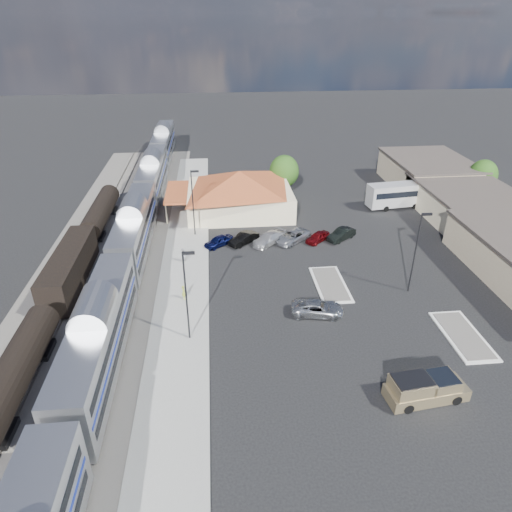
{
  "coord_description": "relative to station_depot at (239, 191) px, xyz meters",
  "views": [
    {
      "loc": [
        -8.14,
        -39.52,
        26.28
      ],
      "look_at": [
        -3.95,
        4.24,
        2.8
      ],
      "focal_mm": 32.0,
      "sensor_mm": 36.0,
      "label": 1
    }
  ],
  "objects": [
    {
      "name": "ground",
      "position": [
        4.56,
        -24.0,
        -3.13
      ],
      "size": [
        280.0,
        280.0,
        0.0
      ],
      "primitive_type": "plane",
      "color": "black",
      "rests_on": "ground"
    },
    {
      "name": "station_depot",
      "position": [
        0.0,
        0.0,
        0.0
      ],
      "size": [
        18.35,
        12.24,
        6.2
      ],
      "color": "beige",
      "rests_on": "ground"
    },
    {
      "name": "traffic_island_north",
      "position": [
        18.56,
        -32.0,
        -3.03
      ],
      "size": [
        3.3,
        7.5,
        0.21
      ],
      "color": "silver",
      "rests_on": "ground"
    },
    {
      "name": "tree_depot",
      "position": [
        7.56,
        6.0,
        0.89
      ],
      "size": [
        4.71,
        4.71,
        6.63
      ],
      "color": "#382314",
      "rests_on": "ground"
    },
    {
      "name": "buildings_east",
      "position": [
        32.56,
        -9.72,
        -0.86
      ],
      "size": [
        14.4,
        51.4,
        4.8
      ],
      "color": "#C6B28C",
      "rests_on": "ground"
    },
    {
      "name": "person_b",
      "position": [
        -7.7,
        -15.5,
        -2.06
      ],
      "size": [
        0.78,
        0.95,
        1.78
      ],
      "primitive_type": "imported",
      "rotation": [
        0.0,
        0.0,
        -1.7
      ],
      "color": "silver",
      "rests_on": "platform"
    },
    {
      "name": "pickup_truck",
      "position": [
        11.85,
        -39.02,
        -2.11
      ],
      "size": [
        6.44,
        2.98,
        2.15
      ],
      "rotation": [
        0.0,
        0.0,
        1.69
      ],
      "color": "#9D8A61",
      "rests_on": "ground"
    },
    {
      "name": "traffic_island_south",
      "position": [
        8.56,
        -22.0,
        -3.03
      ],
      "size": [
        3.3,
        7.5,
        0.21
      ],
      "color": "silver",
      "rests_on": "ground"
    },
    {
      "name": "railbed",
      "position": [
        -16.44,
        -16.0,
        -3.07
      ],
      "size": [
        16.0,
        100.0,
        0.12
      ],
      "primitive_type": "cube",
      "color": "#4C4944",
      "rests_on": "ground"
    },
    {
      "name": "lamp_lot",
      "position": [
        16.66,
        -24.0,
        2.21
      ],
      "size": [
        1.08,
        0.25,
        9.0
      ],
      "color": "black",
      "rests_on": "ground"
    },
    {
      "name": "parked_car_d",
      "position": [
        6.25,
        -11.02,
        -2.41
      ],
      "size": [
        5.52,
        5.2,
        1.45
      ],
      "primitive_type": "imported",
      "rotation": [
        0.0,
        0.0,
        -0.87
      ],
      "color": "#94979C",
      "rests_on": "ground"
    },
    {
      "name": "freight_cars",
      "position": [
        -19.44,
        -19.28,
        -1.21
      ],
      "size": [
        2.8,
        46.0,
        4.0
      ],
      "color": "black",
      "rests_on": "ground"
    },
    {
      "name": "lamp_plat_s",
      "position": [
        -6.34,
        -30.0,
        2.21
      ],
      "size": [
        1.08,
        0.25,
        9.0
      ],
      "color": "black",
      "rests_on": "ground"
    },
    {
      "name": "tree_east_c",
      "position": [
        38.56,
        2.0,
        0.63
      ],
      "size": [
        4.41,
        4.41,
        6.21
      ],
      "color": "#382314",
      "rests_on": "ground"
    },
    {
      "name": "passenger_train",
      "position": [
        -13.44,
        -11.99,
        -0.26
      ],
      "size": [
        3.0,
        104.0,
        5.55
      ],
      "color": "silver",
      "rests_on": "ground"
    },
    {
      "name": "parked_car_a",
      "position": [
        -3.35,
        -11.32,
        -2.46
      ],
      "size": [
        4.12,
        3.6,
        1.34
      ],
      "primitive_type": "imported",
      "rotation": [
        0.0,
        0.0,
        -0.94
      ],
      "color": "#0D1242",
      "rests_on": "ground"
    },
    {
      "name": "parked_car_b",
      "position": [
        -0.15,
        -11.02,
        -2.42
      ],
      "size": [
        4.28,
        3.91,
        1.42
      ],
      "primitive_type": "imported",
      "rotation": [
        0.0,
        0.0,
        -0.88
      ],
      "color": "black",
      "rests_on": "ground"
    },
    {
      "name": "parked_car_f",
      "position": [
        12.65,
        -11.02,
        -2.4
      ],
      "size": [
        4.45,
        3.88,
        1.45
      ],
      "primitive_type": "imported",
      "rotation": [
        0.0,
        0.0,
        -0.93
      ],
      "color": "black",
      "rests_on": "ground"
    },
    {
      "name": "suv",
      "position": [
        5.96,
        -27.32,
        -2.41
      ],
      "size": [
        5.54,
        3.29,
        1.44
      ],
      "primitive_type": "imported",
      "rotation": [
        0.0,
        0.0,
        1.39
      ],
      "color": "#9A9EA2",
      "rests_on": "ground"
    },
    {
      "name": "coach_bus",
      "position": [
        25.16,
        -0.72,
        -0.96
      ],
      "size": [
        11.98,
        3.99,
        3.77
      ],
      "rotation": [
        0.0,
        0.0,
        1.7
      ],
      "color": "silver",
      "rests_on": "ground"
    },
    {
      "name": "parked_car_c",
      "position": [
        3.05,
        -11.32,
        -2.41
      ],
      "size": [
        5.1,
        4.82,
        1.45
      ],
      "primitive_type": "imported",
      "rotation": [
        0.0,
        0.0,
        -0.85
      ],
      "color": "silver",
      "rests_on": "ground"
    },
    {
      "name": "lamp_plat_n",
      "position": [
        -6.34,
        -8.0,
        2.21
      ],
      "size": [
        1.08,
        0.25,
        9.0
      ],
      "color": "black",
      "rests_on": "ground"
    },
    {
      "name": "person_a",
      "position": [
        -7.22,
        -23.54,
        -2.15
      ],
      "size": [
        0.57,
        0.68,
        1.59
      ],
      "primitive_type": "imported",
      "rotation": [
        0.0,
        0.0,
        1.95
      ],
      "color": "#A6B538",
      "rests_on": "platform"
    },
    {
      "name": "parked_car_e",
      "position": [
        9.45,
        -11.32,
        -2.49
      ],
      "size": [
        3.85,
        3.64,
        1.29
      ],
      "primitive_type": "imported",
      "rotation": [
        0.0,
        0.0,
        -0.85
      ],
      "color": "maroon",
      "rests_on": "ground"
    },
    {
      "name": "platform",
      "position": [
        -7.44,
        -18.0,
        -3.04
      ],
      "size": [
        5.5,
        92.0,
        0.18
      ],
      "primitive_type": "cube",
      "color": "gray",
      "rests_on": "ground"
    }
  ]
}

